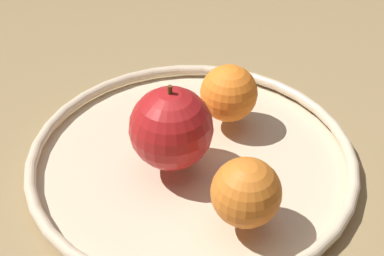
{
  "coord_description": "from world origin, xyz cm",
  "views": [
    {
      "loc": [
        4.13,
        -43.37,
        39.51
      ],
      "look_at": [
        0.0,
        0.0,
        4.8
      ],
      "focal_mm": 52.29,
      "sensor_mm": 36.0,
      "label": 1
    }
  ],
  "objects_px": {
    "fruit_bowl": "(192,157)",
    "orange_center": "(246,193)",
    "orange_front_left": "(229,93)",
    "apple": "(171,128)"
  },
  "relations": [
    {
      "from": "fruit_bowl",
      "to": "orange_front_left",
      "type": "bearing_deg",
      "value": 61.34
    },
    {
      "from": "fruit_bowl",
      "to": "orange_center",
      "type": "distance_m",
      "value": 0.11
    },
    {
      "from": "apple",
      "to": "orange_front_left",
      "type": "height_order",
      "value": "apple"
    },
    {
      "from": "fruit_bowl",
      "to": "orange_front_left",
      "type": "relative_size",
      "value": 5.47
    },
    {
      "from": "fruit_bowl",
      "to": "apple",
      "type": "height_order",
      "value": "apple"
    },
    {
      "from": "orange_center",
      "to": "orange_front_left",
      "type": "height_order",
      "value": "same"
    },
    {
      "from": "fruit_bowl",
      "to": "orange_center",
      "type": "xyz_separation_m",
      "value": [
        0.06,
        -0.09,
        0.04
      ]
    },
    {
      "from": "orange_center",
      "to": "orange_front_left",
      "type": "distance_m",
      "value": 0.15
    },
    {
      "from": "fruit_bowl",
      "to": "apple",
      "type": "distance_m",
      "value": 0.06
    },
    {
      "from": "fruit_bowl",
      "to": "orange_center",
      "type": "relative_size",
      "value": 5.45
    }
  ]
}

